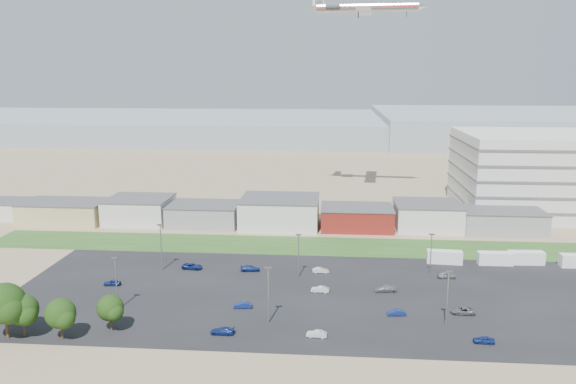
# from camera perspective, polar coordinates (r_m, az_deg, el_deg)

# --- Properties ---
(ground) EXTENTS (700.00, 700.00, 0.00)m
(ground) POSITION_cam_1_polar(r_m,az_deg,el_deg) (96.12, -1.27, -14.71)
(ground) COLOR #967F5F
(ground) RESTS_ON ground
(parking_lot) EXTENTS (120.00, 50.00, 0.01)m
(parking_lot) POSITION_cam_1_polar(r_m,az_deg,el_deg) (113.98, 2.32, -10.30)
(parking_lot) COLOR black
(parking_lot) RESTS_ON ground
(grass_strip) EXTENTS (160.00, 16.00, 0.02)m
(grass_strip) POSITION_cam_1_polar(r_m,az_deg,el_deg) (144.33, 0.85, -5.45)
(grass_strip) COLOR #304A1C
(grass_strip) RESTS_ON ground
(hills_backdrop) EXTENTS (700.00, 200.00, 9.00)m
(hills_backdrop) POSITION_cam_1_polar(r_m,az_deg,el_deg) (403.51, 9.07, 6.28)
(hills_backdrop) COLOR gray
(hills_backdrop) RESTS_ON ground
(building_row) EXTENTS (170.00, 20.00, 8.00)m
(building_row) POSITION_cam_1_polar(r_m,az_deg,el_deg) (163.34, -4.66, -1.97)
(building_row) COLOR silver
(building_row) RESTS_ON ground
(box_trailer_a) EXTENTS (8.12, 3.06, 2.98)m
(box_trailer_a) POSITION_cam_1_polar(r_m,az_deg,el_deg) (135.78, 15.61, -6.37)
(box_trailer_a) COLOR silver
(box_trailer_a) RESTS_ON ground
(box_trailer_b) EXTENTS (7.80, 2.54, 2.91)m
(box_trailer_b) POSITION_cam_1_polar(r_m,az_deg,el_deg) (138.46, 20.29, -6.34)
(box_trailer_b) COLOR silver
(box_trailer_b) RESTS_ON ground
(box_trailer_c) EXTENTS (8.05, 2.75, 2.99)m
(box_trailer_c) POSITION_cam_1_polar(r_m,az_deg,el_deg) (141.46, 23.03, -6.16)
(box_trailer_c) COLOR silver
(box_trailer_c) RESTS_ON ground
(tree_left) EXTENTS (7.22, 7.22, 10.83)m
(tree_left) POSITION_cam_1_polar(r_m,az_deg,el_deg) (105.07, -26.81, -10.43)
(tree_left) COLOR black
(tree_left) RESTS_ON ground
(tree_mid) EXTENTS (5.56, 5.56, 8.34)m
(tree_mid) POSITION_cam_1_polar(r_m,az_deg,el_deg) (104.96, -25.33, -11.05)
(tree_mid) COLOR black
(tree_mid) RESTS_ON ground
(tree_right) EXTENTS (5.34, 5.34, 8.00)m
(tree_right) POSITION_cam_1_polar(r_m,az_deg,el_deg) (101.51, -22.09, -11.65)
(tree_right) COLOR black
(tree_right) RESTS_ON ground
(tree_near) EXTENTS (4.84, 4.84, 7.27)m
(tree_near) POSITION_cam_1_polar(r_m,az_deg,el_deg) (102.05, -17.60, -11.41)
(tree_near) COLOR black
(tree_near) RESTS_ON ground
(lightpole_front_l) EXTENTS (1.20, 0.50, 10.16)m
(lightpole_front_l) POSITION_cam_1_polar(r_m,az_deg,el_deg) (109.61, -17.04, -8.91)
(lightpole_front_l) COLOR slate
(lightpole_front_l) RESTS_ON ground
(lightpole_front_m) EXTENTS (1.21, 0.50, 10.29)m
(lightpole_front_m) POSITION_cam_1_polar(r_m,az_deg,el_deg) (99.67, -2.00, -10.46)
(lightpole_front_m) COLOR slate
(lightpole_front_m) RESTS_ON ground
(lightpole_front_r) EXTENTS (1.19, 0.49, 10.08)m
(lightpole_front_r) POSITION_cam_1_polar(r_m,az_deg,el_deg) (102.28, 15.88, -10.39)
(lightpole_front_r) COLOR slate
(lightpole_front_r) RESTS_ON ground
(lightpole_back_l) EXTENTS (1.24, 0.52, 10.57)m
(lightpole_back_l) POSITION_cam_1_polar(r_m,az_deg,el_deg) (128.45, -12.76, -5.50)
(lightpole_back_l) COLOR slate
(lightpole_back_l) RESTS_ON ground
(lightpole_back_m) EXTENTS (1.13, 0.47, 9.60)m
(lightpole_back_m) POSITION_cam_1_polar(r_m,az_deg,el_deg) (121.20, 1.08, -6.50)
(lightpole_back_m) COLOR slate
(lightpole_back_m) RESTS_ON ground
(lightpole_back_r) EXTENTS (1.15, 0.48, 9.79)m
(lightpole_back_r) POSITION_cam_1_polar(r_m,az_deg,el_deg) (124.58, 14.30, -6.31)
(lightpole_back_r) COLOR slate
(lightpole_back_r) RESTS_ON ground
(airliner) EXTENTS (42.56, 30.91, 11.91)m
(airliner) POSITION_cam_1_polar(r_m,az_deg,el_deg) (194.59, 8.03, 18.09)
(airliner) COLOR silver
(parked_car_0) EXTENTS (4.44, 2.14, 1.22)m
(parked_car_0) POSITION_cam_1_polar(r_m,az_deg,el_deg) (109.66, 17.35, -11.44)
(parked_car_0) COLOR #595B5E
(parked_car_0) RESTS_ON ground
(parked_car_1) EXTENTS (3.53, 1.56, 1.13)m
(parked_car_1) POSITION_cam_1_polar(r_m,az_deg,el_deg) (106.14, 10.96, -11.93)
(parked_car_1) COLOR navy
(parked_car_1) RESTS_ON ground
(parked_car_2) EXTENTS (3.50, 1.60, 1.16)m
(parked_car_2) POSITION_cam_1_polar(r_m,az_deg,el_deg) (99.83, 19.27, -13.99)
(parked_car_2) COLOR navy
(parked_car_2) RESTS_ON ground
(parked_car_3) EXTENTS (4.07, 1.69, 1.18)m
(parked_car_3) POSITION_cam_1_polar(r_m,az_deg,el_deg) (98.11, -6.68, -13.83)
(parked_car_3) COLOR navy
(parked_car_3) RESTS_ON ground
(parked_car_4) EXTENTS (3.62, 1.52, 1.16)m
(parked_car_4) POSITION_cam_1_polar(r_m,az_deg,el_deg) (107.66, -4.61, -11.37)
(parked_car_4) COLOR navy
(parked_car_4) RESTS_ON ground
(parked_car_5) EXTENTS (3.52, 1.55, 1.18)m
(parked_car_5) POSITION_cam_1_polar(r_m,az_deg,el_deg) (123.49, -17.43, -8.78)
(parked_car_5) COLOR navy
(parked_car_5) RESTS_ON ground
(parked_car_6) EXTENTS (4.43, 2.13, 1.24)m
(parked_car_6) POSITION_cam_1_polar(r_m,az_deg,el_deg) (126.33, -3.85, -7.75)
(parked_car_6) COLOR navy
(parked_car_6) RESTS_ON ground
(parked_car_7) EXTENTS (3.75, 1.55, 1.21)m
(parked_car_7) POSITION_cam_1_polar(r_m,az_deg,el_deg) (114.69, 3.28, -9.84)
(parked_car_7) COLOR silver
(parked_car_7) RESTS_ON ground
(parked_car_8) EXTENTS (3.89, 1.66, 1.31)m
(parked_car_8) POSITION_cam_1_polar(r_m,az_deg,el_deg) (126.58, 15.82, -8.14)
(parked_car_8) COLOR #A5A5AA
(parked_car_8) RESTS_ON ground
(parked_car_9) EXTENTS (4.81, 2.63, 1.28)m
(parked_car_9) POSITION_cam_1_polar(r_m,az_deg,el_deg) (129.16, -9.72, -7.44)
(parked_car_9) COLOR navy
(parked_car_9) RESTS_ON ground
(parked_car_11) EXTENTS (3.66, 1.55, 1.17)m
(parked_car_11) POSITION_cam_1_polar(r_m,az_deg,el_deg) (125.23, 3.35, -7.94)
(parked_car_11) COLOR silver
(parked_car_11) RESTS_ON ground
(parked_car_12) EXTENTS (4.61, 2.20, 1.30)m
(parked_car_12) POSITION_cam_1_polar(r_m,az_deg,el_deg) (116.50, 9.84, -9.63)
(parked_car_12) COLOR #A5A5AA
(parked_car_12) RESTS_ON ground
(parked_car_13) EXTENTS (3.56, 1.53, 1.14)m
(parked_car_13) POSITION_cam_1_polar(r_m,az_deg,el_deg) (96.65, 2.93, -14.19)
(parked_car_13) COLOR silver
(parked_car_13) RESTS_ON ground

